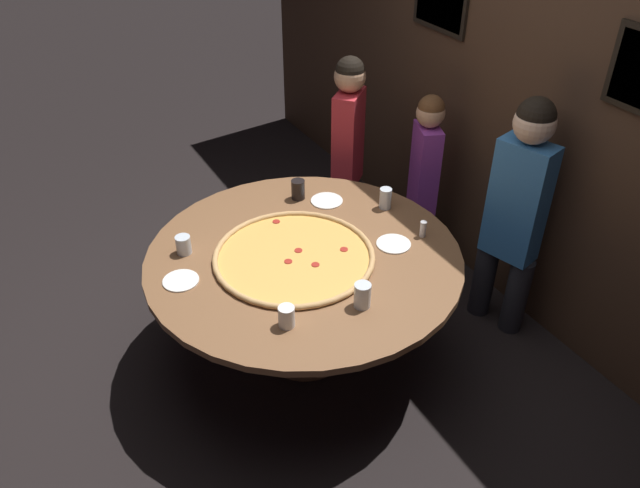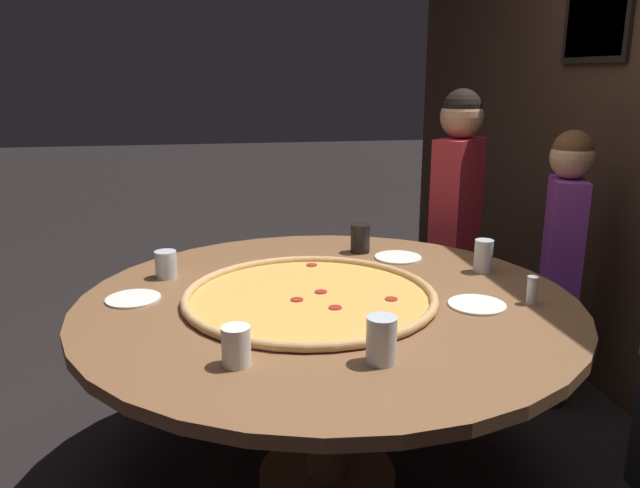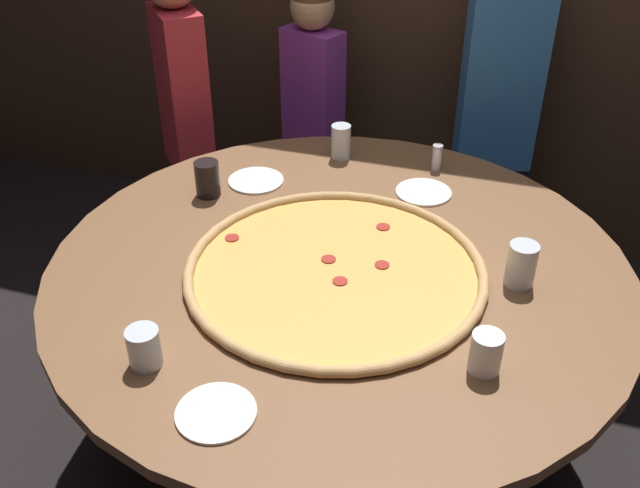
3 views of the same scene
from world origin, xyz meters
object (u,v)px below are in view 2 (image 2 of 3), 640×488
Objects in this scene: white_plate_beside_cup at (398,257)px; condiment_shaker at (532,290)px; drink_cup_far_right at (381,340)px; drink_cup_near_right at (483,256)px; drink_cup_front_edge at (166,264)px; drink_cup_centre_back at (360,238)px; dining_table at (328,328)px; white_plate_far_back at (477,305)px; white_plate_left_side at (133,299)px; diner_side_left at (456,212)px; giant_pizza at (310,296)px; drink_cup_by_shaker at (236,346)px; diner_far_left at (562,251)px.

white_plate_beside_cup is 2.06× the size of condiment_shaker.
drink_cup_far_right reaches higher than drink_cup_near_right.
drink_cup_centre_back is (-0.21, 0.82, 0.01)m from drink_cup_front_edge.
drink_cup_front_edge is at bearing -120.17° from dining_table.
white_plate_beside_cup is at bearing -130.50° from drink_cup_near_right.
drink_cup_front_edge is at bearing -144.05° from drink_cup_far_right.
drink_cup_front_edge reaches higher than white_plate_far_back.
diner_side_left is (-0.84, 1.52, 0.07)m from white_plate_left_side.
drink_cup_far_right is 0.96m from white_plate_left_side.
condiment_shaker is at bearing 67.89° from drink_cup_front_edge.
dining_table is 0.72m from condiment_shaker.
white_plate_left_side is at bearing -23.26° from drink_cup_front_edge.
giant_pizza is 0.53m from drink_cup_far_right.
drink_cup_centre_back is at bearing 155.58° from dining_table.
drink_cup_by_shaker is at bearing -97.73° from drink_cup_far_right.
diner_side_left reaches higher than condiment_shaker.
drink_cup_near_right is at bearing -177.75° from condiment_shaker.
dining_table is at bearing -174.34° from diner_side_left.
drink_cup_front_edge is at bearing -115.22° from white_plate_far_back.
giant_pizza is 7.10× the size of drink_cup_centre_back.
giant_pizza reaches higher than white_plate_left_side.
drink_cup_centre_back is 0.94m from diner_far_left.
condiment_shaker is at bearing 77.25° from giant_pizza.
drink_cup_front_edge is 0.26m from white_plate_left_side.
drink_cup_front_edge is 1.55m from diner_side_left.
drink_cup_centre_back is 0.66× the size of white_plate_left_side.
dining_table is 0.69m from white_plate_left_side.
diner_side_left is at bearing 113.07° from drink_cup_front_edge.
drink_cup_front_edge is 0.81× the size of drink_cup_near_right.
drink_cup_front_edge is 0.54× the size of white_plate_far_back.
diner_side_left reaches higher than drink_cup_front_edge.
giant_pizza reaches higher than white_plate_far_back.
condiment_shaker is at bearing 30.78° from drink_cup_centre_back.
drink_cup_by_shaker is at bearing -39.03° from white_plate_beside_cup.
diner_side_left is (-1.41, 1.19, 0.02)m from drink_cup_by_shaker.
drink_cup_near_right reaches higher than drink_cup_centre_back.
giant_pizza is 0.76m from condiment_shaker.
drink_cup_far_right is at bearing -40.80° from drink_cup_near_right.
diner_far_left is at bearing 111.69° from dining_table.
drink_cup_centre_back is 1.03m from white_plate_left_side.
drink_cup_near_right is 0.65× the size of white_plate_beside_cup.
diner_side_left reaches higher than white_plate_far_back.
drink_cup_centre_back is (-0.55, 0.25, 0.18)m from dining_table.
giant_pizza is 0.76m from drink_cup_near_right.
white_plate_beside_cup is 1.11m from white_plate_left_side.
drink_cup_far_right reaches higher than white_plate_left_side.
diner_far_left is (-0.99, 1.13, -0.09)m from drink_cup_far_right.
dining_table is 0.53m from white_plate_far_back.
white_plate_far_back is at bearing 77.20° from white_plate_left_side.
white_plate_left_side is (-0.10, -0.67, 0.12)m from dining_table.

